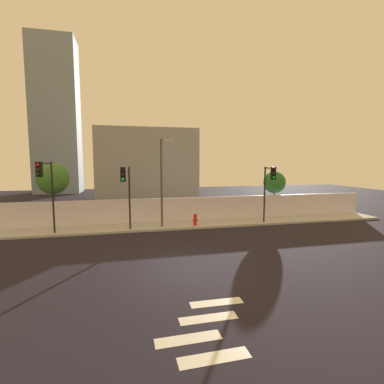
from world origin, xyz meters
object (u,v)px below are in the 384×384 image
object	(u,v)px
street_lamp_curbside	(162,176)
roadside_tree_midleft	(274,182)
traffic_light_right	(46,182)
roadside_tree_leftmost	(53,179)
traffic_light_left	(126,184)
traffic_light_center	(269,182)
fire_hydrant	(195,219)

from	to	relation	value
street_lamp_curbside	roadside_tree_midleft	xyz separation A→B (m)	(10.34, 3.16, -0.87)
traffic_light_right	roadside_tree_leftmost	distance (m)	3.95
traffic_light_left	traffic_light_right	bearing A→B (deg)	178.66
traffic_light_center	roadside_tree_midleft	world-z (taller)	traffic_light_center
traffic_light_right	street_lamp_curbside	size ratio (longest dim) A/B	0.75
street_lamp_curbside	roadside_tree_midleft	world-z (taller)	street_lamp_curbside
roadside_tree_leftmost	street_lamp_curbside	bearing A→B (deg)	-22.21
traffic_light_right	street_lamp_curbside	xyz separation A→B (m)	(7.23, 0.75, 0.27)
traffic_light_right	roadside_tree_leftmost	bearing A→B (deg)	97.44
roadside_tree_midleft	roadside_tree_leftmost	bearing A→B (deg)	180.00
traffic_light_center	street_lamp_curbside	world-z (taller)	street_lamp_curbside
traffic_light_center	roadside_tree_midleft	bearing A→B (deg)	56.21
traffic_light_left	traffic_light_center	world-z (taller)	traffic_light_left
roadside_tree_midleft	street_lamp_curbside	bearing A→B (deg)	-163.00
roadside_tree_leftmost	roadside_tree_midleft	size ratio (longest dim) A/B	1.20
roadside_tree_leftmost	traffic_light_left	bearing A→B (deg)	-37.30
street_lamp_curbside	roadside_tree_midleft	distance (m)	10.85
roadside_tree_leftmost	traffic_light_right	bearing A→B (deg)	-82.56
traffic_light_right	fire_hydrant	bearing A→B (deg)	4.92
street_lamp_curbside	traffic_light_center	bearing A→B (deg)	-5.79
traffic_light_left	fire_hydrant	world-z (taller)	traffic_light_left
roadside_tree_leftmost	roadside_tree_midleft	world-z (taller)	roadside_tree_leftmost
fire_hydrant	roadside_tree_midleft	size ratio (longest dim) A/B	0.22
street_lamp_curbside	traffic_light_left	bearing A→B (deg)	-160.62
traffic_light_right	roadside_tree_midleft	xyz separation A→B (m)	(17.57, 3.91, -0.59)
traffic_light_right	roadside_tree_leftmost	world-z (taller)	traffic_light_right
roadside_tree_midleft	traffic_light_left	bearing A→B (deg)	-162.54
traffic_light_left	fire_hydrant	xyz separation A→B (m)	(4.80, 0.94, -2.69)
traffic_light_left	roadside_tree_leftmost	xyz separation A→B (m)	(-5.28, 4.03, 0.19)
street_lamp_curbside	roadside_tree_leftmost	distance (m)	8.37
traffic_light_left	roadside_tree_leftmost	world-z (taller)	roadside_tree_leftmost
traffic_light_center	street_lamp_curbside	xyz separation A→B (m)	(-7.70, 0.78, 0.52)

